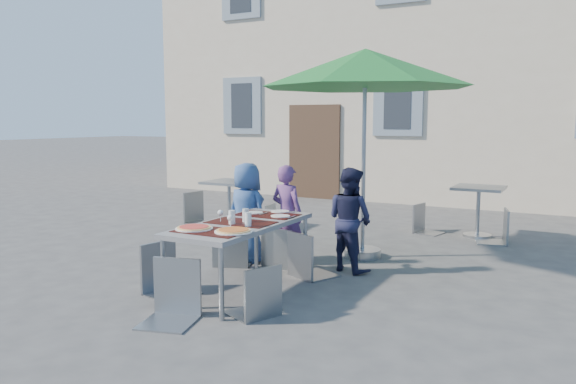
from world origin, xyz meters
The scene contains 23 objects.
ground centered at (0.00, 0.00, 0.00)m, with size 90.00×90.00×0.00m, color #404042.
building centered at (0.00, 11.50, 4.85)m, with size 13.60×8.20×11.10m.
dining_table centered at (0.46, 0.51, 0.70)m, with size 0.80×1.85×0.76m.
pizza_near_left centered at (0.26, -0.05, 0.77)m, with size 0.37×0.37×0.03m.
pizza_near_right centered at (0.69, 0.01, 0.77)m, with size 0.37×0.37×0.03m.
glassware centered at (0.50, 0.40, 0.83)m, with size 0.48×0.38×0.15m.
place_settings centered at (0.48, 1.13, 0.76)m, with size 0.66×0.51×0.01m.
child_0 centered at (-0.19, 1.64, 0.65)m, with size 0.63×0.41×1.30m, color #355692.
child_1 centered at (0.32, 1.80, 0.64)m, with size 0.47×0.31×1.28m, color #663A78.
child_2 centered at (1.18, 1.83, 0.64)m, with size 0.62×0.36×1.27m, color #1A1C39.
chair_0 centered at (-0.22, 1.33, 0.61)m, with size 0.59×0.59×1.03m.
chair_1 centered at (0.35, 1.58, 0.56)m, with size 0.43×0.43×0.96m.
chair_2 centered at (0.86, 1.31, 0.60)m, with size 0.60×0.61×1.02m.
chair_3 centered at (-0.22, 0.05, 0.61)m, with size 0.54×0.54×1.03m.
chair_4 centered at (1.04, -0.12, 0.55)m, with size 0.55×0.55×0.94m.
chair_5 centered at (0.38, -0.55, 0.63)m, with size 0.58×0.58×1.06m.
patio_umbrella centered at (1.07, 2.56, 2.49)m, with size 2.77×2.77×2.76m.
cafe_table_0 centered at (-1.72, 3.49, 0.57)m, with size 0.75×0.75×0.81m.
bg_chair_l_0 centered at (-2.45, 3.56, 0.63)m, with size 0.54×0.54×1.06m.
bg_chair_r_0 centered at (-1.01, 3.51, 0.50)m, with size 0.42×0.41×0.86m.
cafe_table_1 centered at (2.22, 4.65, 0.57)m, with size 0.75×0.75×0.81m.
bg_chair_l_1 centered at (1.38, 4.60, 0.52)m, with size 0.48×0.47×0.90m.
bg_chair_r_1 centered at (2.58, 4.34, 0.58)m, with size 0.53×0.53×0.98m.
Camera 1 is at (3.70, -4.47, 1.84)m, focal length 35.00 mm.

